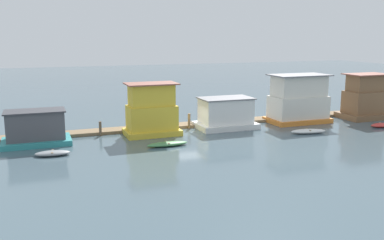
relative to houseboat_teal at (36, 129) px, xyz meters
name	(u,v)px	position (x,y,z in m)	size (l,w,h in m)	color
ground_plane	(189,132)	(14.49, 0.01, -1.42)	(200.00, 200.00, 0.00)	#475B66
dock_walkway	(181,125)	(14.49, 2.54, -1.27)	(59.60, 2.04, 0.30)	#846B4C
houseboat_teal	(36,129)	(0.00, 0.00, 0.00)	(5.91, 3.62, 3.08)	teal
houseboat_yellow	(152,112)	(10.70, 0.08, 0.88)	(5.31, 3.42, 5.09)	gold
houseboat_white	(226,114)	(18.81, 0.48, 0.07)	(6.19, 4.10, 3.21)	white
houseboat_orange	(298,100)	(27.71, 0.48, 1.05)	(6.75, 4.00, 5.35)	orange
houseboat_brown	(366,99)	(36.46, -0.28, 0.87)	(5.69, 3.95, 5.23)	brown
dinghy_grey	(53,153)	(1.16, -4.42, -1.22)	(2.88, 1.46, 0.41)	gray
dinghy_green	(167,144)	(10.80, -4.73, -1.23)	(3.74, 1.20, 0.38)	#47844C
dinghy_white	(308,131)	(25.43, -4.82, -1.20)	(3.73, 1.78, 0.43)	white
dinghy_red	(383,125)	(34.67, -5.03, -1.21)	(2.93, 1.43, 0.42)	red
mooring_post_near_left	(189,121)	(15.01, 1.27, -0.61)	(0.28, 0.28, 1.62)	brown
mooring_post_far_left	(100,129)	(5.85, 1.27, -0.71)	(0.26, 0.26, 1.42)	brown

